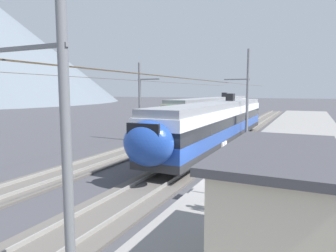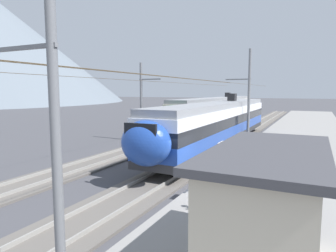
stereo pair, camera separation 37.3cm
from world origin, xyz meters
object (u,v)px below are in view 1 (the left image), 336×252
(train_far_track, at_px, (215,108))
(potted_plant_by_shelter, at_px, (229,189))
(catenary_mast_far_side, at_px, (141,100))
(potted_plant_platform_edge, at_px, (265,156))
(platform_shelter, at_px, (278,212))
(train_near_platform, at_px, (218,122))
(catenary_mast_mid, at_px, (246,96))
(catenary_mast_west, at_px, (61,132))
(handbag_beside_passenger, at_px, (236,199))
(handbag_near_sign, at_px, (233,194))
(platform_sign, at_px, (224,157))
(passenger_walking, at_px, (222,187))

(train_far_track, distance_m, potted_plant_by_shelter, 32.96)
(catenary_mast_far_side, bearing_deg, potted_plant_platform_edge, -116.17)
(train_far_track, xyz_separation_m, platform_shelter, (-36.01, -12.09, -0.27))
(train_near_platform, relative_size, catenary_mast_mid, 0.56)
(train_far_track, xyz_separation_m, potted_plant_by_shelter, (-31.42, -9.84, -1.41))
(catenary_mast_mid, bearing_deg, potted_plant_by_shelter, -171.32)
(train_near_platform, bearing_deg, catenary_mast_west, -174.74)
(train_far_track, bearing_deg, catenary_mast_west, -168.88)
(train_near_platform, xyz_separation_m, catenary_mast_west, (-19.58, -1.80, 1.63))
(train_near_platform, xyz_separation_m, potted_plant_platform_edge, (-5.93, -4.66, -1.38))
(train_far_track, bearing_deg, potted_plant_platform_edge, -157.05)
(handbag_beside_passenger, xyz_separation_m, potted_plant_by_shelter, (0.24, 0.35, 0.28))
(train_far_track, bearing_deg, potted_plant_by_shelter, -162.61)
(catenary_mast_mid, relative_size, handbag_near_sign, 119.69)
(potted_plant_by_shelter, bearing_deg, catenary_mast_mid, 8.68)
(catenary_mast_far_side, height_order, handbag_beside_passenger, catenary_mast_far_side)
(platform_sign, bearing_deg, train_far_track, 17.00)
(catenary_mast_mid, distance_m, passenger_walking, 17.18)
(potted_plant_by_shelter, xyz_separation_m, platform_shelter, (-4.59, -2.25, 1.14))
(train_near_platform, distance_m, catenary_mast_west, 19.73)
(catenary_mast_mid, distance_m, potted_plant_by_shelter, 15.89)
(train_near_platform, relative_size, platform_shelter, 5.03)
(platform_sign, bearing_deg, handbag_beside_passenger, -127.47)
(platform_sign, distance_m, potted_plant_by_shelter, 1.33)
(passenger_walking, xyz_separation_m, handbag_beside_passenger, (1.18, -0.27, -0.79))
(train_near_platform, distance_m, handbag_beside_passenger, 14.02)
(catenary_mast_west, bearing_deg, passenger_walking, -24.94)
(handbag_beside_passenger, bearing_deg, passenger_walking, 167.00)
(platform_shelter, bearing_deg, handbag_near_sign, 23.66)
(train_near_platform, height_order, platform_sign, train_near_platform)
(handbag_near_sign, bearing_deg, train_far_track, 17.73)
(catenary_mast_mid, xyz_separation_m, potted_plant_by_shelter, (-15.32, -2.34, -3.53))
(train_far_track, height_order, handbag_beside_passenger, train_far_track)
(potted_plant_by_shelter, bearing_deg, handbag_near_sign, -22.36)
(catenary_mast_far_side, height_order, potted_plant_by_shelter, catenary_mast_far_side)
(catenary_mast_west, xyz_separation_m, handbag_near_sign, (6.94, -2.47, -3.33))
(platform_sign, bearing_deg, train_near_platform, 16.89)
(catenary_mast_far_side, distance_m, handbag_beside_passenger, 18.15)
(handbag_beside_passenger, height_order, platform_shelter, platform_shelter)
(train_far_track, bearing_deg, platform_shelter, -161.44)
(train_near_platform, bearing_deg, platform_shelter, -159.89)
(passenger_walking, distance_m, handbag_beside_passenger, 1.45)
(platform_sign, bearing_deg, potted_plant_platform_edge, -6.97)
(handbag_near_sign, bearing_deg, handbag_beside_passenger, -156.11)
(handbag_beside_passenger, bearing_deg, train_near_platform, 18.91)
(handbag_near_sign, xyz_separation_m, platform_shelter, (-4.87, -2.13, 1.44))
(train_near_platform, xyz_separation_m, catenary_mast_far_side, (0.04, 7.47, 1.70))
(catenary_mast_mid, xyz_separation_m, passenger_walking, (-16.74, -2.41, -3.02))
(potted_plant_platform_edge, bearing_deg, catenary_mast_far_side, 63.83)
(train_near_platform, height_order, handbag_near_sign, train_near_platform)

